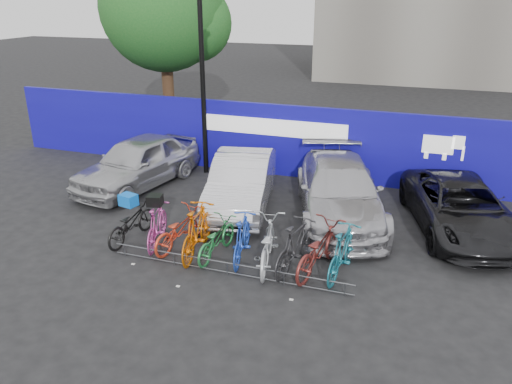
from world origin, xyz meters
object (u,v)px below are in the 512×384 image
at_px(bike_0, 131,223).
at_px(bike_9, 342,252).
at_px(car_1, 242,181).
at_px(bike_3, 197,231).
at_px(lamppost, 202,76).
at_px(car_2, 339,190).
at_px(bike_4, 216,239).
at_px(car_3, 460,207).
at_px(bike_8, 319,249).
at_px(tree, 169,11).
at_px(bike_6, 267,244).
at_px(bike_7, 296,246).
at_px(bike_rack, 227,268).
at_px(car_0, 138,162).
at_px(bike_5, 242,238).
at_px(bike_1, 157,225).
at_px(bike_2, 180,229).

relative_size(bike_0, bike_9, 0.96).
relative_size(car_1, bike_3, 2.24).
height_order(lamppost, car_2, lamppost).
bearing_deg(bike_4, bike_0, 3.79).
distance_m(car_3, bike_9, 4.02).
bearing_deg(bike_8, tree, -34.86).
distance_m(car_2, bike_6, 3.35).
xyz_separation_m(tree, lamppost, (3.57, -4.66, -1.80)).
height_order(tree, bike_0, tree).
distance_m(bike_4, bike_7, 1.90).
relative_size(car_1, car_3, 0.95).
bearing_deg(bike_rack, car_0, 138.72).
distance_m(bike_5, bike_7, 1.28).
relative_size(bike_0, bike_8, 0.86).
bearing_deg(bike_9, bike_7, 13.17).
bearing_deg(car_3, bike_rack, -156.55).
bearing_deg(car_0, bike_9, -14.37).
bearing_deg(car_0, car_3, 9.86).
bearing_deg(car_2, lamppost, 140.00).
xyz_separation_m(car_0, bike_5, (4.76, -3.36, -0.26)).
height_order(car_2, bike_7, car_2).
distance_m(tree, bike_5, 12.87).
height_order(bike_4, bike_6, bike_6).
bearing_deg(bike_1, car_1, -125.35).
bearing_deg(bike_0, bike_7, -175.69).
bearing_deg(tree, bike_1, -64.90).
height_order(car_1, bike_8, car_1).
distance_m(lamppost, bike_2, 6.11).
distance_m(bike_rack, bike_1, 2.31).
bearing_deg(bike_7, car_2, -85.46).
relative_size(bike_rack, bike_1, 3.23).
bearing_deg(bike_6, tree, -64.57).
bearing_deg(bike_9, bike_6, 13.16).
relative_size(bike_1, bike_2, 0.95).
bearing_deg(bike_0, bike_6, -176.63).
xyz_separation_m(car_2, bike_9, (0.62, -3.03, -0.21)).
xyz_separation_m(tree, bike_9, (9.15, -9.85, -4.51)).
distance_m(bike_2, bike_9, 3.93).
xyz_separation_m(car_2, car_3, (3.10, 0.13, -0.11)).
relative_size(bike_2, bike_3, 0.90).
relative_size(car_3, bike_8, 2.27).
height_order(bike_0, bike_4, bike_0).
height_order(bike_1, bike_9, bike_9).
relative_size(tree, bike_5, 4.36).
height_order(car_3, bike_1, car_3).
xyz_separation_m(bike_rack, bike_0, (-2.87, 0.75, 0.31)).
relative_size(tree, lamppost, 1.28).
height_order(car_2, bike_1, car_2).
distance_m(car_0, car_3, 9.54).
relative_size(bike_2, bike_7, 0.95).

